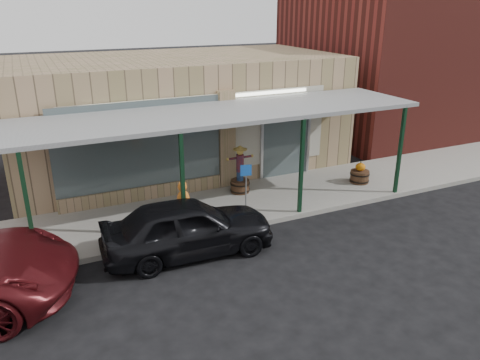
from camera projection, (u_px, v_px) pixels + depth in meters
name	position (u px, v px, depth m)	size (l,w,h in m)	color
ground	(282.00, 263.00, 11.57)	(120.00, 120.00, 0.00)	black
sidewalk	(225.00, 206.00, 14.60)	(40.00, 3.20, 0.15)	gray
storefront	(178.00, 113.00, 17.76)	(12.00, 6.25, 4.20)	tan
awning	(225.00, 114.00, 13.53)	(12.00, 3.00, 3.04)	slate
block_buildings_near	(215.00, 63.00, 18.83)	(61.00, 8.00, 8.00)	maroon
barrel_scarecrow	(240.00, 176.00, 15.33)	(0.98, 0.68, 1.61)	#513020
barrel_pumpkin	(360.00, 175.00, 16.26)	(0.70, 0.70, 0.76)	#513020
handicap_sign	(246.00, 183.00, 13.46)	(0.32, 0.10, 1.57)	gray
parked_sedan	(188.00, 227.00, 11.78)	(4.40, 2.01, 1.63)	black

